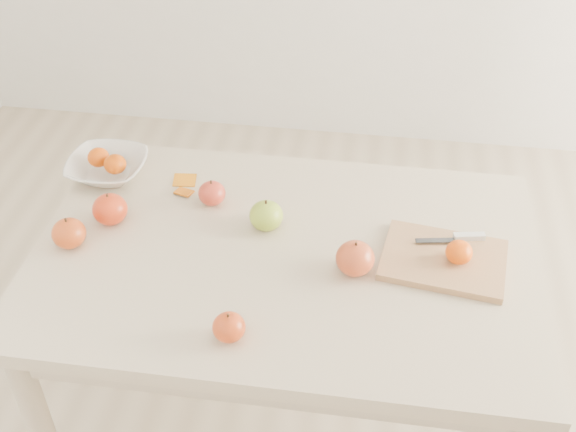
# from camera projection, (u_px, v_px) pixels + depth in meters

# --- Properties ---
(table) EXTENTS (1.20, 0.80, 0.75)m
(table) POSITION_uv_depth(u_px,v_px,m) (285.00, 282.00, 1.78)
(table) COLOR #C7B696
(table) RESTS_ON ground
(cutting_board) EXTENTS (0.31, 0.24, 0.02)m
(cutting_board) POSITION_uv_depth(u_px,v_px,m) (443.00, 260.00, 1.68)
(cutting_board) COLOR tan
(cutting_board) RESTS_ON table
(board_tangerine) EXTENTS (0.06, 0.06, 0.05)m
(board_tangerine) POSITION_uv_depth(u_px,v_px,m) (459.00, 252.00, 1.65)
(board_tangerine) COLOR #E75908
(board_tangerine) RESTS_ON cutting_board
(fruit_bowl) EXTENTS (0.21, 0.21, 0.05)m
(fruit_bowl) POSITION_uv_depth(u_px,v_px,m) (107.00, 167.00, 1.95)
(fruit_bowl) COLOR silver
(fruit_bowl) RESTS_ON table
(bowl_tangerine_near) EXTENTS (0.06, 0.06, 0.05)m
(bowl_tangerine_near) POSITION_uv_depth(u_px,v_px,m) (98.00, 157.00, 1.94)
(bowl_tangerine_near) COLOR red
(bowl_tangerine_near) RESTS_ON fruit_bowl
(bowl_tangerine_far) EXTENTS (0.06, 0.06, 0.05)m
(bowl_tangerine_far) POSITION_uv_depth(u_px,v_px,m) (115.00, 164.00, 1.92)
(bowl_tangerine_far) COLOR #C84207
(bowl_tangerine_far) RESTS_ON fruit_bowl
(orange_peel_a) EXTENTS (0.06, 0.05, 0.01)m
(orange_peel_a) POSITION_uv_depth(u_px,v_px,m) (185.00, 181.00, 1.94)
(orange_peel_a) COLOR orange
(orange_peel_a) RESTS_ON table
(orange_peel_b) EXTENTS (0.05, 0.05, 0.01)m
(orange_peel_b) POSITION_uv_depth(u_px,v_px,m) (184.00, 193.00, 1.90)
(orange_peel_b) COLOR #C55E0D
(orange_peel_b) RESTS_ON table
(paring_knife) EXTENTS (0.17, 0.06, 0.01)m
(paring_knife) POSITION_uv_depth(u_px,v_px,m) (464.00, 237.00, 1.72)
(paring_knife) COLOR silver
(paring_knife) RESTS_ON cutting_board
(apple_green) EXTENTS (0.08, 0.08, 0.08)m
(apple_green) POSITION_uv_depth(u_px,v_px,m) (266.00, 216.00, 1.76)
(apple_green) COLOR olive
(apple_green) RESTS_ON table
(apple_red_b) EXTENTS (0.09, 0.09, 0.08)m
(apple_red_b) POSITION_uv_depth(u_px,v_px,m) (110.00, 209.00, 1.78)
(apple_red_b) COLOR #A00C04
(apple_red_b) RESTS_ON table
(apple_red_e) EXTENTS (0.09, 0.09, 0.08)m
(apple_red_e) POSITION_uv_depth(u_px,v_px,m) (355.00, 258.00, 1.64)
(apple_red_e) COLOR maroon
(apple_red_e) RESTS_ON table
(apple_red_a) EXTENTS (0.07, 0.07, 0.06)m
(apple_red_a) POSITION_uv_depth(u_px,v_px,m) (212.00, 193.00, 1.84)
(apple_red_a) COLOR maroon
(apple_red_a) RESTS_ON table
(apple_red_c) EXTENTS (0.07, 0.07, 0.06)m
(apple_red_c) POSITION_uv_depth(u_px,v_px,m) (229.00, 327.00, 1.49)
(apple_red_c) COLOR #9E090B
(apple_red_c) RESTS_ON table
(apple_red_d) EXTENTS (0.08, 0.08, 0.07)m
(apple_red_d) POSITION_uv_depth(u_px,v_px,m) (69.00, 233.00, 1.71)
(apple_red_d) COLOR #A11D0C
(apple_red_d) RESTS_ON table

